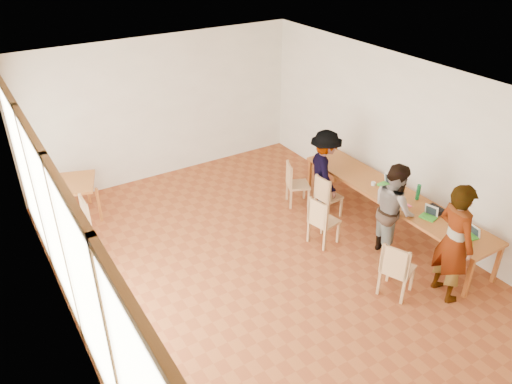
% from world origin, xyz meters
% --- Properties ---
extents(ground, '(8.00, 8.00, 0.00)m').
position_xyz_m(ground, '(0.00, 0.00, 0.00)').
color(ground, '#974D24').
rests_on(ground, ground).
extents(wall_back, '(6.00, 0.10, 3.00)m').
position_xyz_m(wall_back, '(0.00, 4.00, 1.50)').
color(wall_back, '#EDE6CD').
rests_on(wall_back, ground).
extents(wall_front, '(6.00, 0.10, 3.00)m').
position_xyz_m(wall_front, '(0.00, -4.00, 1.50)').
color(wall_front, '#EDE6CD').
rests_on(wall_front, ground).
extents(wall_right, '(0.10, 8.00, 3.00)m').
position_xyz_m(wall_right, '(3.00, 0.00, 1.50)').
color(wall_right, '#EDE6CD').
rests_on(wall_right, ground).
extents(window_wall, '(0.10, 8.00, 3.00)m').
position_xyz_m(window_wall, '(-2.96, 0.00, 1.50)').
color(window_wall, white).
rests_on(window_wall, ground).
extents(ceiling, '(6.00, 8.00, 0.04)m').
position_xyz_m(ceiling, '(0.00, 0.00, 3.02)').
color(ceiling, white).
rests_on(ceiling, wall_back).
extents(communal_table, '(0.80, 4.00, 0.75)m').
position_xyz_m(communal_table, '(2.50, -0.27, 0.70)').
color(communal_table, '#AE5A26').
rests_on(communal_table, ground).
extents(side_table, '(0.90, 0.90, 0.75)m').
position_xyz_m(side_table, '(-2.26, 3.20, 0.67)').
color(side_table, '#AE5A26').
rests_on(side_table, ground).
extents(chair_near, '(0.57, 0.57, 0.50)m').
position_xyz_m(chair_near, '(1.25, -1.60, 0.58)').
color(chair_near, tan).
rests_on(chair_near, ground).
extents(chair_mid, '(0.50, 0.50, 0.49)m').
position_xyz_m(chair_mid, '(1.15, 0.04, 0.56)').
color(chair_mid, tan).
rests_on(chair_mid, ground).
extents(chair_far, '(0.54, 0.54, 0.47)m').
position_xyz_m(chair_far, '(1.55, 1.41, 0.54)').
color(chair_far, tan).
rests_on(chair_far, ground).
extents(chair_empty, '(0.44, 0.44, 0.46)m').
position_xyz_m(chair_empty, '(1.77, 0.69, 0.53)').
color(chair_empty, tan).
rests_on(chair_empty, ground).
extents(chair_spare, '(0.47, 0.47, 0.54)m').
position_xyz_m(chair_spare, '(-2.39, 1.97, 0.62)').
color(chair_spare, tan).
rests_on(chair_spare, ground).
extents(person_near, '(0.58, 0.76, 1.89)m').
position_xyz_m(person_near, '(1.96, -1.97, 0.95)').
color(person_near, gray).
rests_on(person_near, ground).
extents(person_mid, '(0.89, 0.99, 1.65)m').
position_xyz_m(person_mid, '(2.03, -0.73, 0.83)').
color(person_mid, gray).
rests_on(person_mid, ground).
extents(person_far, '(0.93, 1.19, 1.62)m').
position_xyz_m(person_far, '(1.96, 0.99, 0.81)').
color(person_far, gray).
rests_on(person_far, ground).
extents(laptop_near, '(0.22, 0.24, 0.18)m').
position_xyz_m(laptop_near, '(2.58, -1.84, 0.80)').
color(laptop_near, green).
rests_on(laptop_near, communal_table).
extents(laptop_mid, '(0.26, 0.28, 0.21)m').
position_xyz_m(laptop_mid, '(2.46, -1.12, 0.81)').
color(laptop_mid, green).
rests_on(laptop_mid, communal_table).
extents(laptop_far, '(0.26, 0.29, 0.23)m').
position_xyz_m(laptop_far, '(2.64, 0.01, 0.81)').
color(laptop_far, green).
rests_on(laptop_far, communal_table).
extents(yellow_mug, '(0.14, 0.14, 0.09)m').
position_xyz_m(yellow_mug, '(2.27, -2.02, 0.79)').
color(yellow_mug, gold).
rests_on(yellow_mug, communal_table).
extents(green_bottle, '(0.07, 0.07, 0.28)m').
position_xyz_m(green_bottle, '(2.72, -0.61, 0.89)').
color(green_bottle, '#107336').
rests_on(green_bottle, communal_table).
extents(clear_glass, '(0.07, 0.07, 0.09)m').
position_xyz_m(clear_glass, '(2.26, -0.74, 0.80)').
color(clear_glass, silver).
rests_on(clear_glass, communal_table).
extents(condiment_cup, '(0.08, 0.08, 0.06)m').
position_xyz_m(condiment_cup, '(2.43, 0.17, 0.78)').
color(condiment_cup, white).
rests_on(condiment_cup, communal_table).
extents(pink_phone, '(0.05, 0.10, 0.01)m').
position_xyz_m(pink_phone, '(2.43, -0.69, 0.76)').
color(pink_phone, '#F4456C').
rests_on(pink_phone, communal_table).
extents(black_pouch, '(0.16, 0.26, 0.09)m').
position_xyz_m(black_pouch, '(2.66, -1.06, 0.80)').
color(black_pouch, black).
rests_on(black_pouch, communal_table).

